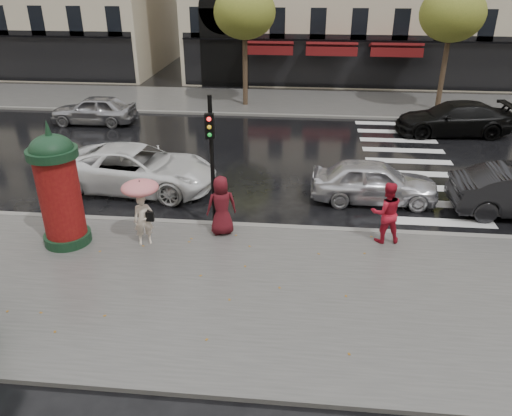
# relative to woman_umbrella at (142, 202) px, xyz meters

# --- Properties ---
(ground) EXTENTS (160.00, 160.00, 0.00)m
(ground) POSITION_rel_woman_umbrella_xyz_m (3.01, -1.56, -1.47)
(ground) COLOR black
(ground) RESTS_ON ground
(near_sidewalk) EXTENTS (90.00, 7.00, 0.12)m
(near_sidewalk) POSITION_rel_woman_umbrella_xyz_m (3.01, -2.06, -1.41)
(near_sidewalk) COLOR #474744
(near_sidewalk) RESTS_ON ground
(far_sidewalk) EXTENTS (90.00, 6.00, 0.12)m
(far_sidewalk) POSITION_rel_woman_umbrella_xyz_m (3.01, 17.44, -1.41)
(far_sidewalk) COLOR #474744
(far_sidewalk) RESTS_ON ground
(near_kerb) EXTENTS (90.00, 0.25, 0.14)m
(near_kerb) POSITION_rel_woman_umbrella_xyz_m (3.01, 1.44, -1.40)
(near_kerb) COLOR slate
(near_kerb) RESTS_ON ground
(far_kerb) EXTENTS (90.00, 0.25, 0.14)m
(far_kerb) POSITION_rel_woman_umbrella_xyz_m (3.01, 14.44, -1.40)
(far_kerb) COLOR slate
(far_kerb) RESTS_ON ground
(zebra_crossing) EXTENTS (3.60, 11.75, 0.01)m
(zebra_crossing) POSITION_rel_woman_umbrella_xyz_m (9.01, 8.04, -1.46)
(zebra_crossing) COLOR silver
(zebra_crossing) RESTS_ON ground
(tree_far_left) EXTENTS (3.40, 3.40, 6.64)m
(tree_far_left) POSITION_rel_woman_umbrella_xyz_m (1.01, 16.44, 3.70)
(tree_far_left) COLOR #38281C
(tree_far_left) RESTS_ON ground
(tree_far_right) EXTENTS (3.40, 3.40, 6.64)m
(tree_far_right) POSITION_rel_woman_umbrella_xyz_m (12.01, 16.44, 3.70)
(tree_far_right) COLOR #38281C
(tree_far_right) RESTS_ON ground
(woman_umbrella) EXTENTS (1.06, 1.06, 2.04)m
(woman_umbrella) POSITION_rel_woman_umbrella_xyz_m (0.00, 0.00, 0.00)
(woman_umbrella) COLOR beige
(woman_umbrella) RESTS_ON near_sidewalk
(woman_red) EXTENTS (1.00, 0.83, 1.88)m
(woman_red) POSITION_rel_woman_umbrella_xyz_m (7.01, 0.84, -0.41)
(woman_red) COLOR #B61629
(woman_red) RESTS_ON near_sidewalk
(man_burgundy) EXTENTS (1.04, 0.84, 1.85)m
(man_burgundy) POSITION_rel_woman_umbrella_xyz_m (2.15, 0.84, -0.42)
(man_burgundy) COLOR #541018
(man_burgundy) RESTS_ON near_sidewalk
(morris_column) EXTENTS (1.39, 1.39, 3.73)m
(morris_column) POSITION_rel_woman_umbrella_xyz_m (-2.32, -0.15, 0.44)
(morris_column) COLOR #13311D
(morris_column) RESTS_ON near_sidewalk
(traffic_light) EXTENTS (0.27, 0.39, 4.15)m
(traffic_light) POSITION_rel_woman_umbrella_xyz_m (1.85, 1.16, 1.17)
(traffic_light) COLOR black
(traffic_light) RESTS_ON near_sidewalk
(car_silver) EXTENTS (4.39, 1.80, 1.49)m
(car_silver) POSITION_rel_woman_umbrella_xyz_m (7.02, 3.91, -0.72)
(car_silver) COLOR silver
(car_silver) RESTS_ON ground
(car_white) EXTENTS (6.03, 3.19, 1.62)m
(car_white) POSITION_rel_woman_umbrella_xyz_m (-1.52, 4.12, -0.66)
(car_white) COLOR white
(car_white) RESTS_ON ground
(car_black) EXTENTS (5.61, 2.64, 1.58)m
(car_black) POSITION_rel_woman_umbrella_xyz_m (11.72, 12.12, -0.68)
(car_black) COLOR black
(car_black) RESTS_ON ground
(car_far_silver) EXTENTS (4.38, 1.83, 1.48)m
(car_far_silver) POSITION_rel_woman_umbrella_xyz_m (-6.42, 12.10, -0.73)
(car_far_silver) COLOR #97979C
(car_far_silver) RESTS_ON ground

